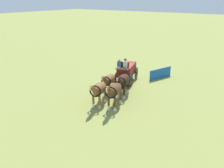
% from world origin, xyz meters
% --- Properties ---
extents(ground_plane, '(220.00, 220.00, 0.00)m').
position_xyz_m(ground_plane, '(0.00, 0.00, 0.00)').
color(ground_plane, olive).
extents(show_wagon, '(5.88, 2.65, 2.83)m').
position_xyz_m(show_wagon, '(0.16, 0.05, 1.24)').
color(show_wagon, maroon).
rests_on(show_wagon, ground).
extents(draft_horse_rear_near, '(3.13, 1.61, 2.20)m').
position_xyz_m(draft_horse_rear_near, '(3.43, 1.80, 1.33)').
color(draft_horse_rear_near, '#331E14').
rests_on(draft_horse_rear_near, ground).
extents(draft_horse_rear_off, '(3.05, 1.46, 2.15)m').
position_xyz_m(draft_horse_rear_off, '(3.86, 0.58, 1.29)').
color(draft_horse_rear_off, brown).
rests_on(draft_horse_rear_off, ground).
extents(draft_horse_lead_near, '(3.14, 1.56, 2.24)m').
position_xyz_m(draft_horse_lead_near, '(5.91, 2.61, 1.37)').
color(draft_horse_lead_near, brown).
rests_on(draft_horse_lead_near, ground).
extents(draft_horse_lead_off, '(2.98, 1.52, 2.17)m').
position_xyz_m(draft_horse_lead_off, '(6.31, 1.38, 1.31)').
color(draft_horse_lead_off, brown).
rests_on(draft_horse_lead_off, ground).
extents(sponsor_banner, '(3.08, 0.99, 1.10)m').
position_xyz_m(sponsor_banner, '(-3.06, 2.36, 0.55)').
color(sponsor_banner, '#1959B2').
rests_on(sponsor_banner, ground).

